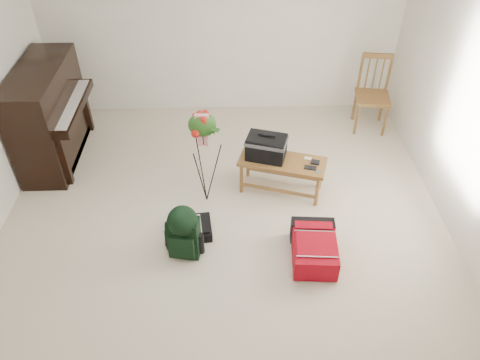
{
  "coord_description": "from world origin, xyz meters",
  "views": [
    {
      "loc": [
        0.07,
        -3.53,
        3.79
      ],
      "look_at": [
        0.18,
        0.35,
        0.53
      ],
      "focal_mm": 35.0,
      "sensor_mm": 36.0,
      "label": 1
    }
  ],
  "objects_px": {
    "bench": "(271,154)",
    "green_backpack": "(183,230)",
    "red_suitcase": "(313,245)",
    "black_duffel": "(190,228)",
    "flower_stand": "(204,160)",
    "piano": "(50,116)",
    "dining_chair": "(372,95)"
  },
  "relations": [
    {
      "from": "bench",
      "to": "green_backpack",
      "type": "height_order",
      "value": "bench"
    },
    {
      "from": "red_suitcase",
      "to": "black_duffel",
      "type": "distance_m",
      "value": 1.35
    },
    {
      "from": "black_duffel",
      "to": "flower_stand",
      "type": "relative_size",
      "value": 0.4
    },
    {
      "from": "piano",
      "to": "bench",
      "type": "relative_size",
      "value": 1.39
    },
    {
      "from": "dining_chair",
      "to": "flower_stand",
      "type": "bearing_deg",
      "value": -138.14
    },
    {
      "from": "bench",
      "to": "dining_chair",
      "type": "bearing_deg",
      "value": 58.91
    },
    {
      "from": "black_duffel",
      "to": "flower_stand",
      "type": "height_order",
      "value": "flower_stand"
    },
    {
      "from": "dining_chair",
      "to": "green_backpack",
      "type": "relative_size",
      "value": 1.66
    },
    {
      "from": "red_suitcase",
      "to": "piano",
      "type": "bearing_deg",
      "value": 153.33
    },
    {
      "from": "bench",
      "to": "green_backpack",
      "type": "xyz_separation_m",
      "value": [
        -0.97,
        -1.0,
        -0.2
      ]
    },
    {
      "from": "flower_stand",
      "to": "green_backpack",
      "type": "bearing_deg",
      "value": -101.62
    },
    {
      "from": "piano",
      "to": "dining_chair",
      "type": "xyz_separation_m",
      "value": [
        4.27,
        0.58,
        -0.09
      ]
    },
    {
      "from": "black_duffel",
      "to": "flower_stand",
      "type": "xyz_separation_m",
      "value": [
        0.17,
        0.54,
        0.53
      ]
    },
    {
      "from": "piano",
      "to": "green_backpack",
      "type": "bearing_deg",
      "value": -45.38
    },
    {
      "from": "black_duffel",
      "to": "green_backpack",
      "type": "bearing_deg",
      "value": -103.11
    },
    {
      "from": "piano",
      "to": "bench",
      "type": "height_order",
      "value": "piano"
    },
    {
      "from": "piano",
      "to": "red_suitcase",
      "type": "bearing_deg",
      "value": -30.84
    },
    {
      "from": "black_duffel",
      "to": "dining_chair",
      "type": "bearing_deg",
      "value": 33.91
    },
    {
      "from": "bench",
      "to": "flower_stand",
      "type": "bearing_deg",
      "value": -151.31
    },
    {
      "from": "dining_chair",
      "to": "black_duffel",
      "type": "relative_size",
      "value": 2.11
    },
    {
      "from": "bench",
      "to": "black_duffel",
      "type": "bearing_deg",
      "value": -126.19
    },
    {
      "from": "green_backpack",
      "to": "piano",
      "type": "bearing_deg",
      "value": 144.58
    },
    {
      "from": "dining_chair",
      "to": "black_duffel",
      "type": "height_order",
      "value": "dining_chair"
    },
    {
      "from": "bench",
      "to": "flower_stand",
      "type": "height_order",
      "value": "flower_stand"
    },
    {
      "from": "dining_chair",
      "to": "bench",
      "type": "bearing_deg",
      "value": -129.97
    },
    {
      "from": "green_backpack",
      "to": "flower_stand",
      "type": "height_order",
      "value": "flower_stand"
    },
    {
      "from": "flower_stand",
      "to": "dining_chair",
      "type": "bearing_deg",
      "value": 35.78
    },
    {
      "from": "red_suitcase",
      "to": "green_backpack",
      "type": "bearing_deg",
      "value": -178.36
    },
    {
      "from": "piano",
      "to": "green_backpack",
      "type": "xyz_separation_m",
      "value": [
        1.78,
        -1.8,
        -0.25
      ]
    },
    {
      "from": "piano",
      "to": "flower_stand",
      "type": "bearing_deg",
      "value": -25.95
    },
    {
      "from": "red_suitcase",
      "to": "green_backpack",
      "type": "relative_size",
      "value": 1.08
    },
    {
      "from": "bench",
      "to": "red_suitcase",
      "type": "relative_size",
      "value": 1.58
    }
  ]
}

